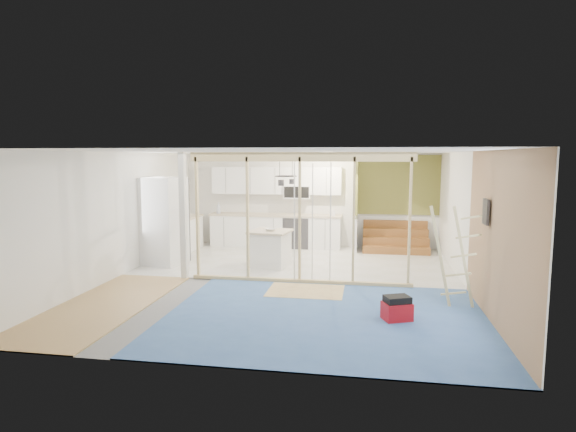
% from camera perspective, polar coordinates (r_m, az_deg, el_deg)
% --- Properties ---
extents(room, '(7.01, 8.01, 2.61)m').
position_cam_1_polar(room, '(9.46, -0.40, -0.26)').
color(room, slate).
rests_on(room, ground).
extents(floor_overlays, '(7.00, 8.00, 0.03)m').
position_cam_1_polar(floor_overlays, '(9.75, 0.09, -7.76)').
color(floor_overlays, silver).
rests_on(floor_overlays, room).
extents(stud_frame, '(4.66, 0.14, 2.60)m').
position_cam_1_polar(stud_frame, '(9.47, -1.85, 1.51)').
color(stud_frame, '#DEC288').
rests_on(stud_frame, room).
extents(base_cabinets, '(4.45, 2.24, 0.93)m').
position_cam_1_polar(base_cabinets, '(13.17, -4.79, -1.88)').
color(base_cabinets, white).
rests_on(base_cabinets, room).
extents(upper_cabinets, '(3.60, 0.41, 0.85)m').
position_cam_1_polar(upper_cabinets, '(13.31, -1.15, 4.09)').
color(upper_cabinets, white).
rests_on(upper_cabinets, room).
extents(green_partition, '(2.25, 1.51, 2.60)m').
position_cam_1_polar(green_partition, '(13.00, 11.33, 0.01)').
color(green_partition, olive).
rests_on(green_partition, room).
extents(pot_rack, '(0.52, 0.52, 0.72)m').
position_cam_1_polar(pot_rack, '(11.31, -0.29, 4.47)').
color(pot_rack, black).
rests_on(pot_rack, room).
extents(sheathing_panel, '(0.02, 4.00, 2.60)m').
position_cam_1_polar(sheathing_panel, '(7.58, 23.65, -2.68)').
color(sheathing_panel, '#9E7D56').
rests_on(sheathing_panel, room).
extents(electrical_panel, '(0.04, 0.30, 0.40)m').
position_cam_1_polar(electrical_panel, '(8.10, 22.40, 0.47)').
color(electrical_panel, '#38383D').
rests_on(electrical_panel, room).
extents(ceiling_light, '(0.32, 0.32, 0.08)m').
position_cam_1_polar(ceiling_light, '(12.25, 8.56, 7.13)').
color(ceiling_light, '#FFEABF').
rests_on(ceiling_light, room).
extents(fridge, '(1.01, 0.98, 2.03)m').
position_cam_1_polar(fridge, '(11.50, -14.57, -0.61)').
color(fridge, silver).
rests_on(fridge, room).
extents(island, '(0.98, 0.98, 0.84)m').
position_cam_1_polar(island, '(10.98, -2.10, -3.91)').
color(island, white).
rests_on(island, room).
extents(bowl, '(0.29, 0.29, 0.06)m').
position_cam_1_polar(bowl, '(10.84, -2.10, -1.63)').
color(bowl, silver).
rests_on(bowl, island).
extents(soap_bottle_a, '(0.13, 0.13, 0.32)m').
position_cam_1_polar(soap_bottle_a, '(13.54, -8.24, 0.97)').
color(soap_bottle_a, silver).
rests_on(soap_bottle_a, base_cabinets).
extents(soap_bottle_b, '(0.12, 0.12, 0.21)m').
position_cam_1_polar(soap_bottle_b, '(12.95, 5.39, 0.50)').
color(soap_bottle_b, silver).
rests_on(soap_bottle_b, base_cabinets).
extents(toolbox, '(0.50, 0.44, 0.39)m').
position_cam_1_polar(toolbox, '(7.67, 12.79, -10.70)').
color(toolbox, '#A70F17').
rests_on(toolbox, room).
extents(ladder, '(0.90, 0.13, 1.68)m').
position_cam_1_polar(ladder, '(8.46, 19.17, -4.54)').
color(ladder, '#CCBD7D').
rests_on(ladder, room).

